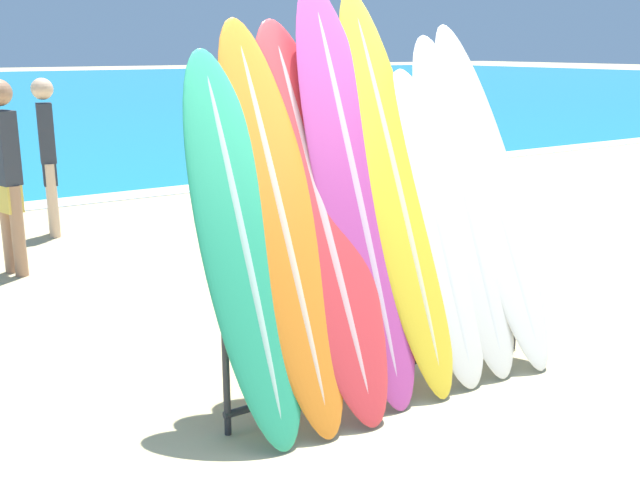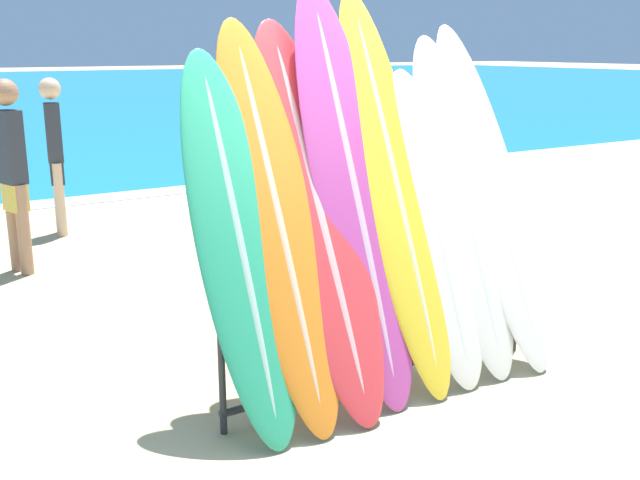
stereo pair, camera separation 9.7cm
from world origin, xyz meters
name	(u,v)px [view 2 (the right image)]	position (x,y,z in m)	size (l,w,h in m)	color
ground_plane	(392,416)	(0.00, 0.00, 0.00)	(160.00, 160.00, 0.00)	tan
surfboard_rack	(387,324)	(0.20, 0.33, 0.43)	(2.30, 0.04, 0.77)	#28282D
surfboard_slot_0	(238,244)	(-0.76, 0.43, 1.05)	(0.50, 0.98, 2.11)	#289E70
surfboard_slot_1	(277,221)	(-0.49, 0.48, 1.14)	(0.51, 1.14, 2.29)	orange
surfboard_slot_2	(318,214)	(-0.21, 0.49, 1.14)	(0.58, 1.22, 2.29)	red
surfboard_slot_3	(353,191)	(0.05, 0.51, 1.25)	(0.55, 1.07, 2.50)	#B23D8E
surfboard_slot_4	(394,189)	(0.36, 0.50, 1.24)	(0.49, 1.14, 2.47)	yellow
surfboard_slot_5	(435,226)	(0.61, 0.39, 0.99)	(0.53, 0.89, 1.98)	silver
surfboard_slot_6	(463,204)	(0.88, 0.44, 1.10)	(0.54, 0.99, 2.19)	silver
surfboard_slot_7	(491,192)	(1.18, 0.49, 1.14)	(0.51, 1.18, 2.27)	silver
person_near_water	(13,169)	(-1.27, 4.18, 0.99)	(0.24, 0.30, 1.82)	#A87A5B
person_mid_beach	(55,151)	(-0.58, 5.53, 0.97)	(0.24, 0.30, 1.77)	beige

